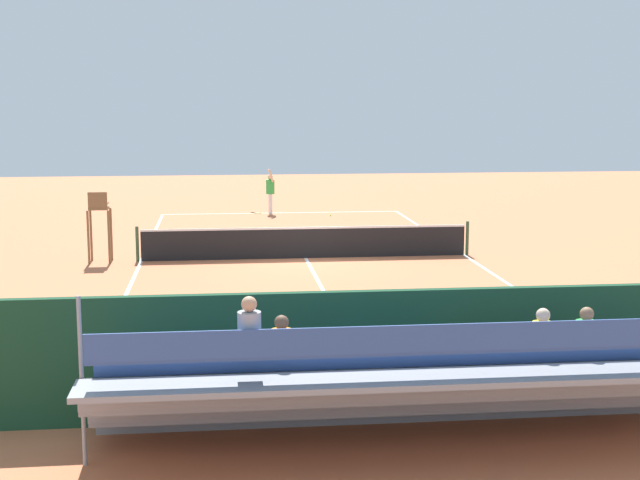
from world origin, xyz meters
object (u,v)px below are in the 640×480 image
(tennis_net, at_px, (306,242))
(tennis_ball_near, at_px, (331,215))
(courtside_bench, at_px, (524,362))
(umpire_chair, at_px, (99,219))
(equipment_bag, at_px, (421,390))
(tennis_player, at_px, (270,190))
(tennis_racket, at_px, (257,213))
(bleacher_stand, at_px, (416,384))

(tennis_net, height_order, tennis_ball_near, tennis_net)
(courtside_bench, bearing_deg, tennis_ball_near, -88.93)
(umpire_chair, distance_m, equipment_bag, 15.06)
(courtside_bench, distance_m, tennis_player, 24.17)
(umpire_chair, relative_size, tennis_racket, 4.01)
(courtside_bench, bearing_deg, tennis_player, -83.18)
(bleacher_stand, xyz_separation_m, equipment_bag, (-0.51, -1.93, -0.75))
(equipment_bag, bearing_deg, courtside_bench, -175.89)
(tennis_player, bearing_deg, courtside_bench, 96.82)
(bleacher_stand, bearing_deg, umpire_chair, -67.61)
(umpire_chair, bearing_deg, tennis_player, -118.09)
(tennis_net, distance_m, courtside_bench, 13.49)
(tennis_net, height_order, umpire_chair, umpire_chair)
(tennis_net, xyz_separation_m, tennis_ball_near, (-1.98, -9.72, -0.47))
(tennis_net, relative_size, equipment_bag, 11.44)
(courtside_bench, xyz_separation_m, tennis_ball_near, (0.43, -22.99, -0.53))
(tennis_racket, xyz_separation_m, tennis_ball_near, (-2.99, 1.20, 0.02))
(courtside_bench, relative_size, tennis_player, 0.93)
(tennis_racket, bearing_deg, umpire_chair, 64.66)
(tennis_net, bearing_deg, tennis_racket, -84.69)
(equipment_bag, xyz_separation_m, tennis_player, (1.08, -24.12, 0.84))
(equipment_bag, bearing_deg, tennis_ball_near, -93.36)
(tennis_ball_near, bearing_deg, equipment_bag, 86.64)
(bleacher_stand, relative_size, tennis_player, 4.70)
(equipment_bag, bearing_deg, tennis_net, -87.36)
(courtside_bench, xyz_separation_m, tennis_player, (2.87, -23.99, 0.46))
(courtside_bench, xyz_separation_m, equipment_bag, (1.79, 0.13, -0.38))
(courtside_bench, distance_m, equipment_bag, 1.83)
(tennis_racket, bearing_deg, bleacher_stand, 92.45)
(courtside_bench, relative_size, equipment_bag, 2.00)
(bleacher_stand, distance_m, tennis_ball_near, 25.14)
(tennis_ball_near, bearing_deg, bleacher_stand, 85.74)
(tennis_racket, bearing_deg, equipment_bag, 93.84)
(courtside_bench, height_order, tennis_player, tennis_player)
(bleacher_stand, bearing_deg, tennis_player, -88.74)
(tennis_net, distance_m, tennis_ball_near, 9.93)
(tennis_net, bearing_deg, bleacher_stand, 90.40)
(umpire_chair, bearing_deg, equipment_bag, 117.00)
(tennis_net, bearing_deg, courtside_bench, 100.27)
(bleacher_stand, height_order, tennis_racket, bleacher_stand)
(courtside_bench, height_order, tennis_ball_near, courtside_bench)
(umpire_chair, xyz_separation_m, tennis_racket, (-5.18, -10.95, -1.30))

